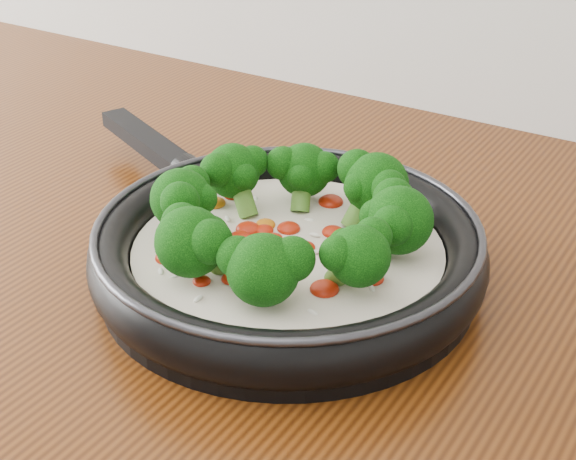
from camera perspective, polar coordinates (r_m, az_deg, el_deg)
The scene contains 1 object.
skillet at distance 0.71m, azimuth -0.10°, elevation -0.93°, with size 0.54×0.43×0.10m.
Camera 1 is at (0.42, 0.54, 1.29)m, focal length 53.14 mm.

